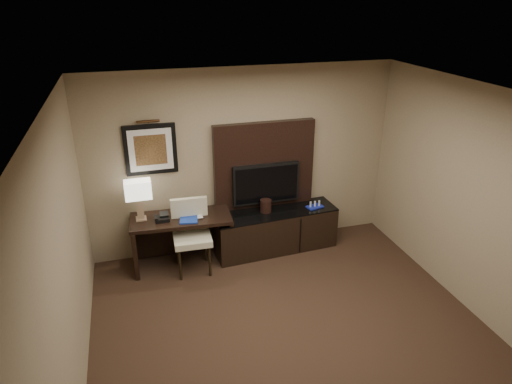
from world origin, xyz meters
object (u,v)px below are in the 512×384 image
object	(u,v)px
tv	(266,183)
minibar_tray	(315,205)
desk_chair	(192,237)
table_lamp	(139,202)
desk_phone	(162,217)
credenza	(275,230)
desk	(182,240)
ice_bucket	(266,206)

from	to	relation	value
tv	minibar_tray	world-z (taller)	tv
tv	desk_chair	distance (m)	1.35
tv	table_lamp	bearing A→B (deg)	-176.73
table_lamp	desk_phone	bearing A→B (deg)	-23.17
credenza	desk	bearing A→B (deg)	176.87
tv	desk_phone	size ratio (longest dim) A/B	5.31
desk	ice_bucket	size ratio (longest dim) A/B	7.39
desk	desk_chair	bearing A→B (deg)	-59.12
table_lamp	tv	bearing A→B (deg)	3.27
credenza	tv	world-z (taller)	tv
credenza	ice_bucket	xyz separation A→B (m)	(-0.14, 0.04, 0.41)
tv	ice_bucket	bearing A→B (deg)	-107.86
tv	desk_phone	world-z (taller)	tv
table_lamp	ice_bucket	world-z (taller)	table_lamp
table_lamp	credenza	bearing A→B (deg)	-2.18
credenza	desk_chair	size ratio (longest dim) A/B	1.75
desk_chair	minibar_tray	bearing A→B (deg)	8.72
desk_chair	ice_bucket	xyz separation A→B (m)	(1.14, 0.27, 0.20)
desk_chair	desk_phone	distance (m)	0.49
desk	tv	size ratio (longest dim) A/B	1.38
table_lamp	minibar_tray	distance (m)	2.56
table_lamp	desk_phone	distance (m)	0.37
table_lamp	ice_bucket	size ratio (longest dim) A/B	2.82
tv	credenza	bearing A→B (deg)	-60.81
desk	desk_phone	world-z (taller)	desk_phone
desk	desk_phone	bearing A→B (deg)	-168.74
minibar_tray	desk_phone	bearing A→B (deg)	-179.55
desk_chair	ice_bucket	world-z (taller)	desk_chair
credenza	ice_bucket	world-z (taller)	ice_bucket
minibar_tray	ice_bucket	bearing A→B (deg)	175.07
credenza	minibar_tray	size ratio (longest dim) A/B	7.50
credenza	tv	bearing A→B (deg)	115.55
desk_chair	ice_bucket	bearing A→B (deg)	15.92
desk_phone	tv	bearing A→B (deg)	8.35
ice_bucket	desk	bearing A→B (deg)	-177.70
desk	credenza	distance (m)	1.40
ice_bucket	tv	bearing A→B (deg)	72.14
desk_phone	desk	bearing A→B (deg)	7.48
desk_phone	credenza	bearing A→B (deg)	1.74
desk_phone	minibar_tray	xyz separation A→B (m)	(2.26, 0.02, -0.11)
credenza	ice_bucket	distance (m)	0.44
tv	ice_bucket	world-z (taller)	tv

